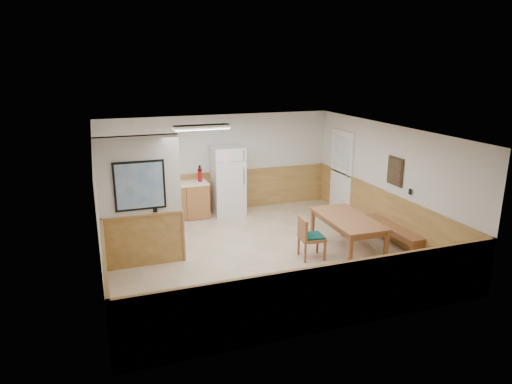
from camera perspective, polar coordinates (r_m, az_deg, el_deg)
name	(u,v)px	position (r m, az deg, el deg)	size (l,w,h in m)	color
ground	(258,253)	(9.43, 0.24, -7.59)	(6.00, 6.00, 0.00)	tan
ceiling	(258,131)	(8.74, 0.26, 7.62)	(6.00, 6.00, 0.02)	silver
back_wall	(219,164)	(11.79, -4.70, 3.56)	(6.00, 0.02, 2.50)	silver
right_wall	(387,181)	(10.38, 16.04, 1.28)	(0.02, 6.00, 2.50)	silver
left_wall	(98,210)	(8.52, -19.12, -2.14)	(0.02, 6.00, 2.50)	silver
wainscot_back	(219,192)	(11.95, -4.59, 0.03)	(6.00, 0.04, 1.00)	tan
wainscot_right	(383,214)	(10.57, 15.64, -2.67)	(0.04, 6.00, 1.00)	tan
wainscot_left	(103,249)	(8.77, -18.55, -6.79)	(0.04, 6.00, 1.00)	tan
partition_wall	(141,204)	(8.74, -14.23, -1.42)	(1.50, 0.20, 2.50)	silver
kitchen_counter	(175,201)	(11.44, -10.04, -1.10)	(2.20, 0.61, 1.00)	#AD6E3D
exterior_door	(341,172)	(11.95, 10.61, 2.53)	(0.07, 1.02, 2.15)	white
kitchen_window	(134,158)	(11.37, -15.01, 4.15)	(0.80, 0.04, 1.00)	white
wall_painting	(395,171)	(10.05, 16.99, 2.50)	(0.04, 0.50, 0.60)	#362615
fluorescent_fixture	(202,127)	(9.77, -6.83, 8.06)	(1.20, 0.30, 0.09)	white
refrigerator	(228,181)	(11.56, -3.52, 1.42)	(0.78, 0.72, 1.75)	white
dining_table	(348,222)	(9.40, 11.37, -3.69)	(0.92, 1.78, 0.75)	#A4693C
dining_bench	(392,230)	(10.06, 16.68, -4.62)	(0.43, 1.73, 0.45)	#A4693C
dining_chair	(308,235)	(9.06, 6.48, -5.32)	(0.68, 0.51, 0.85)	#A4693C
fire_extinguisher	(200,174)	(11.40, -7.02, 2.20)	(0.12, 0.12, 0.41)	#A80811
soap_bottle	(137,182)	(11.23, -14.62, 1.17)	(0.07, 0.07, 0.21)	#198E29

